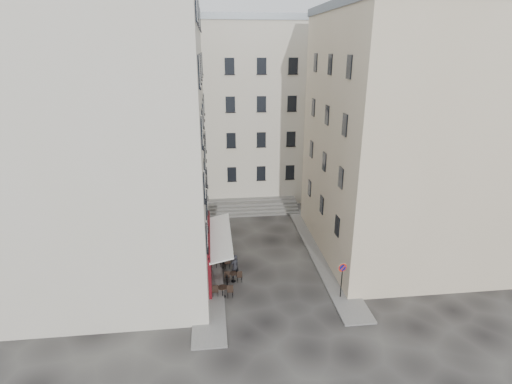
{
  "coord_description": "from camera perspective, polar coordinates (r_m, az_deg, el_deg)",
  "views": [
    {
      "loc": [
        -3.96,
        -24.8,
        15.54
      ],
      "look_at": [
        -0.67,
        4.0,
        5.1
      ],
      "focal_mm": 28.0,
      "sensor_mm": 36.0,
      "label": 1
    }
  ],
  "objects": [
    {
      "name": "building_left",
      "position": [
        29.04,
        -19.63,
        8.29
      ],
      "size": [
        12.2,
        16.2,
        20.6
      ],
      "color": "beige",
      "rests_on": "ground"
    },
    {
      "name": "bollard_mid",
      "position": [
        31.17,
        -4.46,
        -9.06
      ],
      "size": [
        0.12,
        0.12,
        0.98
      ],
      "color": "black",
      "rests_on": "ground"
    },
    {
      "name": "bistro_table_b",
      "position": [
        28.74,
        -3.27,
        -11.9
      ],
      "size": [
        1.25,
        0.58,
        0.88
      ],
      "color": "black",
      "rests_on": "ground"
    },
    {
      "name": "no_parking_sign",
      "position": [
        26.83,
        12.21,
        -11.37
      ],
      "size": [
        0.59,
        0.15,
        2.61
      ],
      "rotation": [
        0.0,
        0.0,
        0.17
      ],
      "color": "black",
      "rests_on": "ground"
    },
    {
      "name": "bistro_table_c",
      "position": [
        30.35,
        -5.06,
        -9.98
      ],
      "size": [
        1.39,
        0.65,
        0.98
      ],
      "color": "black",
      "rests_on": "ground"
    },
    {
      "name": "building_right",
      "position": [
        32.39,
        20.32,
        7.49
      ],
      "size": [
        12.2,
        14.2,
        18.6
      ],
      "color": "#C5B393",
      "rests_on": "ground"
    },
    {
      "name": "stone_steps",
      "position": [
        40.52,
        -0.44,
        -2.13
      ],
      "size": [
        9.0,
        3.15,
        0.8
      ],
      "color": "slate",
      "rests_on": "ground"
    },
    {
      "name": "bistro_table_d",
      "position": [
        30.97,
        -4.45,
        -9.34
      ],
      "size": [
        1.36,
        0.64,
        0.95
      ],
      "color": "black",
      "rests_on": "ground"
    },
    {
      "name": "building_back",
      "position": [
        44.34,
        -2.68,
        11.71
      ],
      "size": [
        18.2,
        10.2,
        18.6
      ],
      "color": "beige",
      "rests_on": "ground"
    },
    {
      "name": "sidewalk_left",
      "position": [
        32.7,
        -6.76,
        -8.6
      ],
      "size": [
        2.0,
        22.0,
        0.12
      ],
      "primitive_type": "cube",
      "color": "slate",
      "rests_on": "ground"
    },
    {
      "name": "sidewalk_right",
      "position": [
        32.93,
        9.27,
        -8.52
      ],
      "size": [
        2.0,
        18.0,
        0.12
      ],
      "primitive_type": "cube",
      "color": "slate",
      "rests_on": "ground"
    },
    {
      "name": "ground",
      "position": [
        29.53,
        2.22,
        -11.95
      ],
      "size": [
        90.0,
        90.0,
        0.0
      ],
      "primitive_type": "plane",
      "color": "black",
      "rests_on": "ground"
    },
    {
      "name": "bollard_far",
      "position": [
        34.27,
        -4.7,
        -6.25
      ],
      "size": [
        0.12,
        0.12,
        0.98
      ],
      "color": "black",
      "rests_on": "ground"
    },
    {
      "name": "bollard_near",
      "position": [
        28.15,
        -4.17,
        -12.48
      ],
      "size": [
        0.12,
        0.12,
        0.98
      ],
      "color": "black",
      "rests_on": "ground"
    },
    {
      "name": "bistro_table_e",
      "position": [
        33.12,
        -4.62,
        -7.42
      ],
      "size": [
        1.18,
        0.55,
        0.83
      ],
      "color": "black",
      "rests_on": "ground"
    },
    {
      "name": "bistro_table_a",
      "position": [
        27.19,
        -4.78,
        -13.86
      ],
      "size": [
        1.38,
        0.65,
        0.97
      ],
      "color": "black",
      "rests_on": "ground"
    },
    {
      "name": "cafe_storefront",
      "position": [
        29.2,
        -6.52,
        -8.23
      ],
      "size": [
        1.74,
        7.3,
        3.5
      ],
      "color": "#41090F",
      "rests_on": "ground"
    },
    {
      "name": "pedestrian",
      "position": [
        29.01,
        -3.04,
        -10.54
      ],
      "size": [
        0.78,
        0.73,
        1.79
      ],
      "primitive_type": "imported",
      "rotation": [
        0.0,
        0.0,
        3.78
      ],
      "color": "black",
      "rests_on": "ground"
    }
  ]
}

